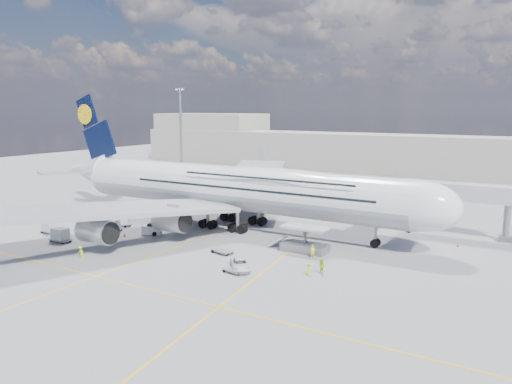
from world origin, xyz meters
The scene contains 30 objects.
ground centered at (0.00, 0.00, 0.00)m, with size 300.00×300.00×0.00m, color gray.
taxi_line_main centered at (0.00, 0.00, 0.01)m, with size 0.25×220.00×0.01m, color yellow.
taxi_line_cross centered at (0.00, -20.00, 0.01)m, with size 120.00×0.25×0.01m, color yellow.
taxi_line_diag centered at (14.00, 10.00, 0.01)m, with size 0.25×100.00×0.01m, color yellow.
airliner centered at (0.26, 10.00, 6.87)m, with size 77.26×79.15×23.71m.
jet_bridge centered at (29.81, 20.94, 6.85)m, with size 18.80×12.10×8.50m.
cargo_loader centered at (16.82, 2.89, 1.25)m, with size 8.53×3.20×3.67m.
light_mast centered at (-40.00, 45.00, 13.21)m, with size 3.00×0.70×25.50m.
terminal centered at (0.00, 95.00, 6.00)m, with size 180.00×16.00×12.00m, color #B2AD9E.
hangar centered at (-70.00, 100.00, 9.00)m, with size 40.00×22.00×18.00m, color #B2AD9E.
dolly_row_a centered at (-23.09, -9.26, 1.04)m, with size 3.15×1.84×1.93m.
dolly_row_b centered at (-17.04, -11.85, 1.14)m, with size 3.38×1.84×2.13m.
dolly_row_c centered at (-15.42, -2.92, 1.05)m, with size 3.49×2.75×1.95m.
dolly_back centered at (-16.48, 0.38, 0.96)m, with size 3.18×2.61×1.78m.
dolly_nose_far centered at (7.52, -4.07, 0.35)m, with size 3.36×2.30×0.45m.
dolly_nose_near centered at (13.51, -10.26, 0.30)m, with size 2.85×1.92×0.38m.
baggage_tug centered at (-8.30, -1.21, 0.82)m, with size 3.28×2.39×1.86m.
catering_truck_inner centered at (-11.24, 31.22, 2.05)m, with size 7.88×5.21×4.35m.
catering_truck_outer centered at (-19.22, 48.47, 1.59)m, with size 5.98×2.94×3.43m.
service_van centered at (13.62, -8.83, 0.67)m, with size 2.23×4.84×1.35m, color silver.
crew_nose centered at (19.35, 0.44, 0.93)m, with size 0.68×0.45×1.86m, color #DDF419.
crew_loader centered at (23.05, -5.06, 0.96)m, with size 0.93×0.73×1.92m, color #A3E618.
crew_wing centered at (-13.31, -5.77, 0.81)m, with size 0.94×0.39×1.61m, color #AFF119.
crew_van centered at (21.95, -6.38, 0.80)m, with size 0.78×0.51×1.59m, color #C2EF19.
crew_tug centered at (-7.63, -15.88, 0.86)m, with size 1.11×0.64×1.73m, color #CFF71A.
cone_nose centered at (35.30, 16.48, 0.25)m, with size 0.41×0.41×0.53m.
cone_wing_left_inner centered at (-5.51, 21.19, 0.23)m, with size 0.38×0.38×0.49m.
cone_wing_left_outer centered at (-11.53, 37.34, 0.29)m, with size 0.47×0.47×0.60m.
cone_wing_right_inner centered at (-11.02, -4.58, 0.27)m, with size 0.43×0.43×0.55m.
cone_tail centered at (-39.73, 6.58, 0.29)m, with size 0.48×0.48×0.61m.
Camera 1 is at (46.48, -59.52, 20.16)m, focal length 35.00 mm.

